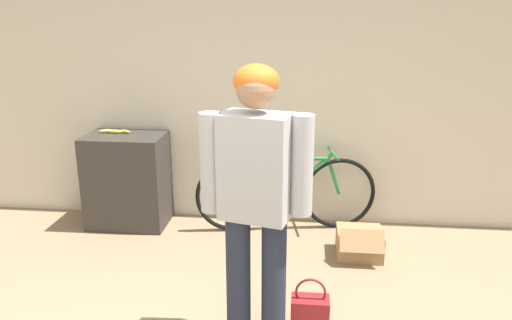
% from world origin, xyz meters
% --- Properties ---
extents(wall_back, '(8.00, 0.07, 2.60)m').
position_xyz_m(wall_back, '(0.00, 2.84, 1.30)').
color(wall_back, beige).
rests_on(wall_back, ground_plane).
extents(side_shelf, '(0.75, 0.50, 0.91)m').
position_xyz_m(side_shelf, '(-1.14, 2.54, 0.45)').
color(side_shelf, '#38332D').
rests_on(side_shelf, ground_plane).
extents(person, '(0.67, 0.35, 1.76)m').
position_xyz_m(person, '(0.29, 0.86, 1.05)').
color(person, '#23283D').
rests_on(person, ground_plane).
extents(bicycle, '(1.71, 0.47, 0.78)m').
position_xyz_m(bicycle, '(0.41, 2.56, 0.38)').
color(bicycle, black).
rests_on(bicycle, ground_plane).
extents(banana, '(0.33, 0.09, 0.04)m').
position_xyz_m(banana, '(-1.26, 2.61, 0.92)').
color(banana, '#EAD64C').
rests_on(banana, side_shelf).
extents(handbag, '(0.25, 0.15, 0.38)m').
position_xyz_m(handbag, '(0.64, 0.98, 0.13)').
color(handbag, maroon).
rests_on(handbag, ground_plane).
extents(cardboard_box, '(0.39, 0.43, 0.30)m').
position_xyz_m(cardboard_box, '(1.07, 2.08, 0.12)').
color(cardboard_box, '#A87F51').
rests_on(cardboard_box, ground_plane).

